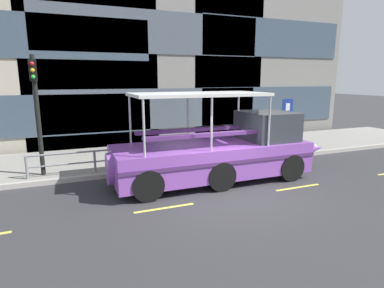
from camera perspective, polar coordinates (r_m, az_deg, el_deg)
ground_plane at (r=10.56m, az=7.00°, el=-8.73°), size 120.00×120.00×0.00m
sidewalk at (r=15.46m, az=-2.96°, el=-1.69°), size 32.00×4.80×0.18m
curb_edge at (r=13.20m, az=0.53°, el=-4.02°), size 32.00×0.18×0.18m
lane_centreline at (r=10.21m, az=8.17°, el=-9.47°), size 25.80×0.12×0.01m
curb_guardrail at (r=13.17m, az=-2.03°, el=-1.03°), size 11.70×0.09×0.86m
traffic_light_pole at (r=12.48m, az=-26.39°, el=6.49°), size 0.24×0.46×4.33m
parking_sign at (r=16.22m, az=16.82°, el=4.97°), size 0.60×0.12×2.54m
duck_tour_boat at (r=11.64m, az=5.93°, el=-1.33°), size 8.89×2.50×3.21m
pedestrian_near_bow at (r=15.88m, az=8.60°, el=2.76°), size 0.39×0.36×1.74m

